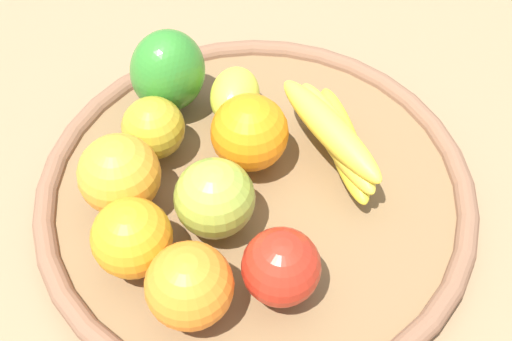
{
  "coord_description": "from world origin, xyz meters",
  "views": [
    {
      "loc": [
        -0.29,
        0.3,
        0.58
      ],
      "look_at": [
        0.0,
        0.0,
        0.06
      ],
      "focal_mm": 46.52,
      "sensor_mm": 36.0,
      "label": 1
    }
  ],
  "objects_px": {
    "apple_1": "(281,267)",
    "orange_3": "(132,238)",
    "orange_0": "(119,175)",
    "apple_0": "(215,198)",
    "bell_pepper": "(168,71)",
    "apple_2": "(153,128)",
    "lemon_0": "(235,96)",
    "orange_2": "(189,286)",
    "orange_1": "(250,133)",
    "banana_bunch": "(337,136)"
  },
  "relations": [
    {
      "from": "apple_1",
      "to": "orange_0",
      "type": "xyz_separation_m",
      "value": [
        0.18,
        0.04,
        0.0
      ]
    },
    {
      "from": "apple_1",
      "to": "apple_2",
      "type": "distance_m",
      "value": 0.21
    },
    {
      "from": "orange_3",
      "to": "apple_0",
      "type": "relative_size",
      "value": 0.96
    },
    {
      "from": "orange_2",
      "to": "apple_0",
      "type": "bearing_deg",
      "value": -57.1
    },
    {
      "from": "apple_1",
      "to": "orange_0",
      "type": "distance_m",
      "value": 0.18
    },
    {
      "from": "orange_1",
      "to": "orange_0",
      "type": "xyz_separation_m",
      "value": [
        0.05,
        0.13,
        0.0
      ]
    },
    {
      "from": "banana_bunch",
      "to": "bell_pepper",
      "type": "relative_size",
      "value": 1.71
    },
    {
      "from": "bell_pepper",
      "to": "orange_2",
      "type": "bearing_deg",
      "value": -124.34
    },
    {
      "from": "orange_0",
      "to": "orange_2",
      "type": "xyz_separation_m",
      "value": [
        -0.14,
        0.03,
        -0.0
      ]
    },
    {
      "from": "apple_0",
      "to": "banana_bunch",
      "type": "bearing_deg",
      "value": -101.26
    },
    {
      "from": "orange_0",
      "to": "orange_3",
      "type": "height_order",
      "value": "orange_0"
    },
    {
      "from": "apple_1",
      "to": "orange_3",
      "type": "xyz_separation_m",
      "value": [
        0.12,
        0.07,
        0.0
      ]
    },
    {
      "from": "apple_1",
      "to": "orange_3",
      "type": "height_order",
      "value": "orange_3"
    },
    {
      "from": "orange_3",
      "to": "apple_0",
      "type": "distance_m",
      "value": 0.08
    },
    {
      "from": "orange_3",
      "to": "apple_2",
      "type": "bearing_deg",
      "value": -48.48
    },
    {
      "from": "orange_2",
      "to": "apple_2",
      "type": "bearing_deg",
      "value": -31.23
    },
    {
      "from": "bell_pepper",
      "to": "apple_2",
      "type": "xyz_separation_m",
      "value": [
        -0.04,
        0.06,
        -0.02
      ]
    },
    {
      "from": "orange_1",
      "to": "apple_2",
      "type": "bearing_deg",
      "value": 36.59
    },
    {
      "from": "orange_3",
      "to": "orange_1",
      "type": "bearing_deg",
      "value": -86.45
    },
    {
      "from": "orange_1",
      "to": "banana_bunch",
      "type": "relative_size",
      "value": 0.49
    },
    {
      "from": "apple_1",
      "to": "orange_3",
      "type": "distance_m",
      "value": 0.14
    },
    {
      "from": "apple_0",
      "to": "orange_2",
      "type": "bearing_deg",
      "value": 122.9
    },
    {
      "from": "apple_0",
      "to": "bell_pepper",
      "type": "xyz_separation_m",
      "value": [
        0.15,
        -0.08,
        0.01
      ]
    },
    {
      "from": "apple_1",
      "to": "apple_0",
      "type": "distance_m",
      "value": 0.09
    },
    {
      "from": "orange_3",
      "to": "lemon_0",
      "type": "xyz_separation_m",
      "value": [
        0.07,
        -0.2,
        -0.01
      ]
    },
    {
      "from": "lemon_0",
      "to": "apple_1",
      "type": "bearing_deg",
      "value": 145.55
    },
    {
      "from": "apple_2",
      "to": "orange_1",
      "type": "bearing_deg",
      "value": -143.41
    },
    {
      "from": "orange_0",
      "to": "apple_0",
      "type": "xyz_separation_m",
      "value": [
        -0.09,
        -0.05,
        -0.0
      ]
    },
    {
      "from": "orange_1",
      "to": "banana_bunch",
      "type": "height_order",
      "value": "orange_1"
    },
    {
      "from": "bell_pepper",
      "to": "apple_2",
      "type": "relative_size",
      "value": 1.45
    },
    {
      "from": "orange_1",
      "to": "orange_0",
      "type": "relative_size",
      "value": 0.99
    },
    {
      "from": "orange_0",
      "to": "lemon_0",
      "type": "bearing_deg",
      "value": -88.4
    },
    {
      "from": "apple_0",
      "to": "apple_2",
      "type": "height_order",
      "value": "apple_0"
    },
    {
      "from": "bell_pepper",
      "to": "apple_2",
      "type": "distance_m",
      "value": 0.07
    },
    {
      "from": "apple_0",
      "to": "apple_2",
      "type": "relative_size",
      "value": 1.17
    },
    {
      "from": "apple_0",
      "to": "bell_pepper",
      "type": "relative_size",
      "value": 0.81
    },
    {
      "from": "apple_2",
      "to": "orange_3",
      "type": "bearing_deg",
      "value": 131.52
    },
    {
      "from": "lemon_0",
      "to": "bell_pepper",
      "type": "distance_m",
      "value": 0.08
    },
    {
      "from": "apple_0",
      "to": "apple_1",
      "type": "bearing_deg",
      "value": 174.2
    },
    {
      "from": "apple_1",
      "to": "orange_2",
      "type": "distance_m",
      "value": 0.08
    },
    {
      "from": "orange_3",
      "to": "lemon_0",
      "type": "height_order",
      "value": "orange_3"
    },
    {
      "from": "apple_1",
      "to": "orange_0",
      "type": "height_order",
      "value": "orange_0"
    },
    {
      "from": "orange_0",
      "to": "bell_pepper",
      "type": "bearing_deg",
      "value": -61.09
    },
    {
      "from": "banana_bunch",
      "to": "bell_pepper",
      "type": "height_order",
      "value": "bell_pepper"
    },
    {
      "from": "orange_0",
      "to": "orange_2",
      "type": "height_order",
      "value": "orange_0"
    },
    {
      "from": "orange_1",
      "to": "bell_pepper",
      "type": "xyz_separation_m",
      "value": [
        0.12,
        0.0,
        0.01
      ]
    },
    {
      "from": "bell_pepper",
      "to": "apple_2",
      "type": "height_order",
      "value": "bell_pepper"
    },
    {
      "from": "apple_2",
      "to": "banana_bunch",
      "type": "bearing_deg",
      "value": -138.81
    },
    {
      "from": "orange_1",
      "to": "apple_0",
      "type": "xyz_separation_m",
      "value": [
        -0.03,
        0.08,
        -0.0
      ]
    },
    {
      "from": "orange_1",
      "to": "orange_0",
      "type": "distance_m",
      "value": 0.14
    }
  ]
}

